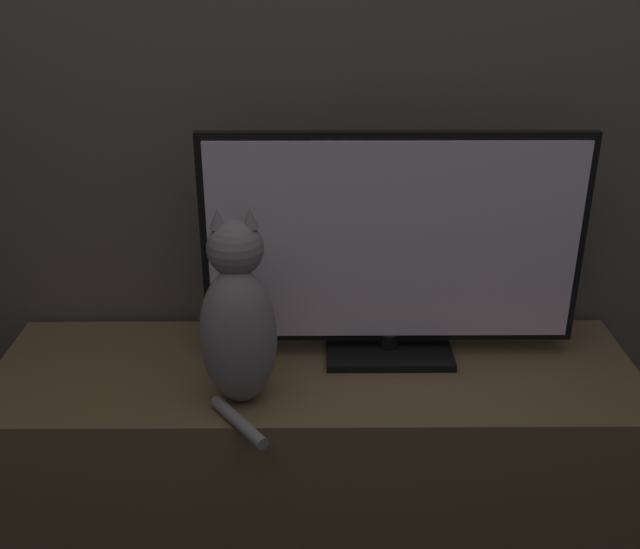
{
  "coord_description": "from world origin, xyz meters",
  "views": [
    {
      "loc": [
        -0.0,
        -0.64,
        1.46
      ],
      "look_at": [
        0.01,
        0.9,
        0.77
      ],
      "focal_mm": 42.0,
      "sensor_mm": 36.0,
      "label": 1
    }
  ],
  "objects": [
    {
      "name": "cat",
      "position": [
        -0.17,
        0.81,
        0.69
      ],
      "size": [
        0.18,
        0.29,
        0.45
      ],
      "rotation": [
        0.0,
        0.0,
        0.03
      ],
      "color": "gray",
      "rests_on": "tv_stand"
    },
    {
      "name": "tv",
      "position": [
        0.18,
        1.01,
        0.78
      ],
      "size": [
        0.91,
        0.19,
        0.57
      ],
      "color": "black",
      "rests_on": "tv_stand"
    },
    {
      "name": "tv_stand",
      "position": [
        0.0,
        0.93,
        0.25
      ],
      "size": [
        1.58,
        0.49,
        0.5
      ],
      "color": "brown",
      "rests_on": "ground_plane"
    },
    {
      "name": "wall_back",
      "position": [
        0.0,
        1.22,
        1.3
      ],
      "size": [
        4.8,
        0.05,
        2.6
      ],
      "color": "#60564C",
      "rests_on": "ground_plane"
    }
  ]
}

